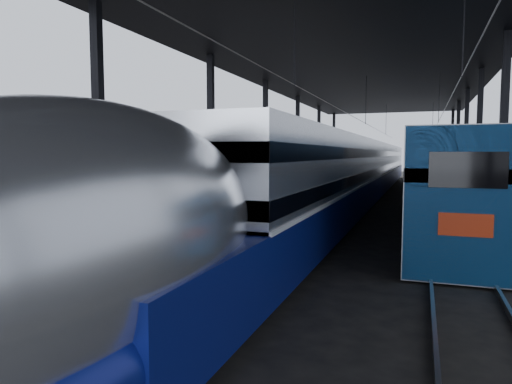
% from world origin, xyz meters
% --- Properties ---
extents(ground, '(160.00, 160.00, 0.00)m').
position_xyz_m(ground, '(0.00, 0.00, 0.00)').
color(ground, black).
rests_on(ground, ground).
extents(platform, '(6.00, 80.00, 1.00)m').
position_xyz_m(platform, '(-3.50, 20.00, 0.50)').
color(platform, '#4C4C4F').
rests_on(platform, ground).
extents(yellow_strip, '(0.30, 80.00, 0.01)m').
position_xyz_m(yellow_strip, '(-0.70, 20.00, 1.00)').
color(yellow_strip, yellow).
rests_on(yellow_strip, platform).
extents(rails, '(6.52, 80.00, 0.16)m').
position_xyz_m(rails, '(4.50, 20.00, 0.08)').
color(rails, slate).
rests_on(rails, ground).
extents(canopy, '(18.00, 75.00, 9.47)m').
position_xyz_m(canopy, '(1.90, 20.00, 9.12)').
color(canopy, black).
rests_on(canopy, ground).
extents(tgv_train, '(2.85, 65.20, 4.08)m').
position_xyz_m(tgv_train, '(2.00, 22.72, 1.91)').
color(tgv_train, '#BABDC2').
rests_on(tgv_train, ground).
extents(second_train, '(2.87, 56.05, 3.95)m').
position_xyz_m(second_train, '(7.00, 29.50, 2.00)').
color(second_train, '#164D90').
rests_on(second_train, ground).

